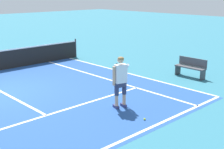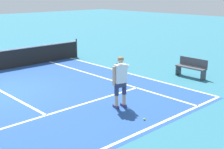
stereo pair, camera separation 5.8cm
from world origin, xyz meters
TOP-DOWN VIEW (x-y plane):
  - ground_plane at (0.00, 0.00)m, footprint 80.00×80.00m
  - court_inner_surface at (0.00, -1.36)m, footprint 10.98×9.58m
  - line_baseline at (0.00, -5.95)m, footprint 10.98×0.10m
  - line_service at (0.00, -3.17)m, footprint 8.23×0.10m
  - line_centre_service at (0.00, 0.03)m, footprint 0.10×6.40m
  - line_singles_right at (4.12, -1.36)m, footprint 0.10×9.18m
  - line_doubles_right at (5.49, -1.36)m, footprint 0.10×9.18m
  - tennis_player at (2.15, -4.24)m, footprint 0.88×1.03m
  - tennis_ball_near_feet at (1.93, -5.49)m, footprint 0.07×0.07m
  - courtside_bench at (7.07, -3.74)m, footprint 0.40×1.40m

SIDE VIEW (x-z plane):
  - ground_plane at x=0.00m, z-range 0.00..0.00m
  - court_inner_surface at x=0.00m, z-range 0.00..0.00m
  - line_baseline at x=0.00m, z-range 0.00..0.01m
  - line_service at x=0.00m, z-range 0.00..0.01m
  - line_centre_service at x=0.00m, z-range 0.00..0.01m
  - line_singles_right at x=4.12m, z-range 0.00..0.01m
  - line_doubles_right at x=5.49m, z-range 0.00..0.01m
  - tennis_ball_near_feet at x=1.93m, z-range 0.00..0.07m
  - courtside_bench at x=7.07m, z-range 0.03..0.88m
  - tennis_player at x=2.15m, z-range 0.13..1.85m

